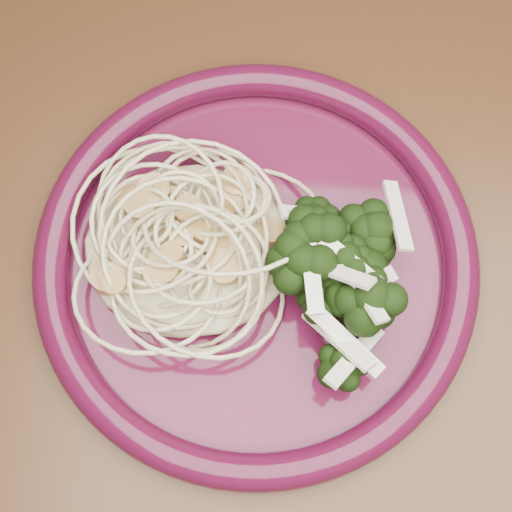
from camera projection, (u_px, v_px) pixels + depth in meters
name	position (u px, v px, depth m)	size (l,w,h in m)	color
dining_table	(255.00, 222.00, 0.64)	(1.20, 0.80, 0.75)	#472814
dinner_plate	(256.00, 260.00, 0.51)	(0.35, 0.35, 0.03)	#440D25
spaghetti_pile	(188.00, 243.00, 0.50)	(0.15, 0.13, 0.03)	beige
scallop_cluster	(182.00, 224.00, 0.47)	(0.12, 0.12, 0.04)	tan
broccoli_pile	(342.00, 264.00, 0.49)	(0.09, 0.15, 0.05)	black
onion_garnish	(348.00, 249.00, 0.46)	(0.06, 0.10, 0.05)	beige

